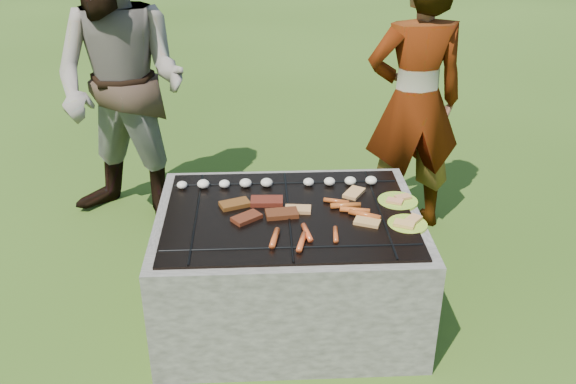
# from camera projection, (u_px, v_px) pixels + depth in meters

# --- Properties ---
(lawn) EXTENTS (60.00, 60.00, 0.00)m
(lawn) POSITION_uv_depth(u_px,v_px,m) (288.00, 313.00, 3.42)
(lawn) COLOR #244210
(lawn) RESTS_ON ground
(fire_pit) EXTENTS (1.30, 1.00, 0.62)m
(fire_pit) POSITION_uv_depth(u_px,v_px,m) (288.00, 269.00, 3.29)
(fire_pit) COLOR gray
(fire_pit) RESTS_ON ground
(mushrooms) EXTENTS (1.06, 0.06, 0.04)m
(mushrooms) POSITION_uv_depth(u_px,v_px,m) (277.00, 182.00, 3.38)
(mushrooms) COLOR beige
(mushrooms) RESTS_ON fire_pit
(pork_slabs) EXTENTS (0.39, 0.28, 0.02)m
(pork_slabs) POSITION_uv_depth(u_px,v_px,m) (260.00, 208.00, 3.15)
(pork_slabs) COLOR #9F571D
(pork_slabs) RESTS_ON fire_pit
(sausages) EXTENTS (0.54, 0.48, 0.03)m
(sausages) POSITION_uv_depth(u_px,v_px,m) (329.00, 222.00, 3.03)
(sausages) COLOR #B93F1E
(sausages) RESTS_ON fire_pit
(bread_on_grate) EXTENTS (0.46, 0.43, 0.02)m
(bread_on_grate) POSITION_uv_depth(u_px,v_px,m) (339.00, 207.00, 3.17)
(bread_on_grate) COLOR tan
(bread_on_grate) RESTS_ON fire_pit
(plate_far) EXTENTS (0.24, 0.24, 0.03)m
(plate_far) POSITION_uv_depth(u_px,v_px,m) (398.00, 201.00, 3.25)
(plate_far) COLOR yellow
(plate_far) RESTS_ON fire_pit
(plate_near) EXTENTS (0.22, 0.22, 0.03)m
(plate_near) POSITION_uv_depth(u_px,v_px,m) (408.00, 224.00, 3.05)
(plate_near) COLOR #F9ED3B
(plate_near) RESTS_ON fire_pit
(cook) EXTENTS (0.64, 0.45, 1.67)m
(cook) POSITION_uv_depth(u_px,v_px,m) (415.00, 102.00, 3.90)
(cook) COLOR #AA9D8E
(cook) RESTS_ON ground
(bystander) EXTENTS (1.10, 1.00, 1.85)m
(bystander) POSITION_uv_depth(u_px,v_px,m) (122.00, 86.00, 3.91)
(bystander) COLOR #A7968B
(bystander) RESTS_ON ground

